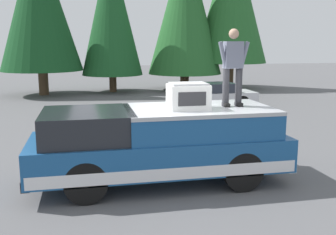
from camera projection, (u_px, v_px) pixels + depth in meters
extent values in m
plane|color=#565659|center=(181.00, 181.00, 8.80)|extent=(90.00, 90.00, 0.00)
cube|color=navy|center=(159.00, 151.00, 8.60)|extent=(2.00, 5.50, 0.70)
cube|color=silver|center=(159.00, 160.00, 8.63)|extent=(2.01, 5.39, 0.24)
cube|color=black|center=(88.00, 125.00, 8.17)|extent=(1.84, 1.87, 0.60)
cube|color=navy|center=(198.00, 122.00, 8.66)|extent=(1.92, 3.19, 0.52)
cube|color=#A8AAAF|center=(199.00, 109.00, 8.60)|extent=(1.94, 3.19, 0.08)
cube|color=#232326|center=(31.00, 171.00, 8.10)|extent=(1.96, 0.16, 0.20)
cube|color=#B2B5BA|center=(272.00, 156.00, 9.19)|extent=(1.96, 0.16, 0.20)
cylinder|color=black|center=(86.00, 182.00, 7.51)|extent=(0.30, 0.84, 0.84)
cylinder|color=black|center=(85.00, 157.00, 9.14)|extent=(0.30, 0.84, 0.84)
cylinder|color=black|center=(242.00, 171.00, 8.16)|extent=(0.30, 0.84, 0.84)
cylinder|color=black|center=(216.00, 149.00, 9.79)|extent=(0.30, 0.84, 0.84)
cube|color=white|center=(188.00, 97.00, 8.33)|extent=(0.64, 0.84, 0.52)
cube|color=#2D2D30|center=(192.00, 99.00, 8.02)|extent=(0.01, 0.59, 0.29)
cube|color=#99999E|center=(188.00, 84.00, 8.28)|extent=(0.58, 0.76, 0.04)
cylinder|color=#333338|center=(239.00, 87.00, 8.71)|extent=(0.15, 0.15, 0.84)
cube|color=black|center=(239.00, 104.00, 8.74)|extent=(0.26, 0.11, 0.08)
cylinder|color=#333338|center=(226.00, 87.00, 8.65)|extent=(0.15, 0.15, 0.84)
cube|color=black|center=(226.00, 105.00, 8.68)|extent=(0.26, 0.11, 0.08)
cube|color=gray|center=(233.00, 55.00, 8.55)|extent=(0.24, 0.40, 0.58)
sphere|color=tan|center=(234.00, 34.00, 8.46)|extent=(0.22, 0.22, 0.22)
cylinder|color=gray|center=(244.00, 55.00, 8.57)|extent=(0.09, 0.23, 0.58)
cylinder|color=gray|center=(223.00, 55.00, 8.47)|extent=(0.09, 0.23, 0.58)
cube|color=silver|center=(212.00, 97.00, 18.67)|extent=(1.64, 4.10, 0.50)
cube|color=#282D38|center=(214.00, 87.00, 18.60)|extent=(1.31, 1.89, 0.42)
cylinder|color=black|center=(190.00, 104.00, 17.75)|extent=(0.20, 0.62, 0.62)
cylinder|color=black|center=(182.00, 99.00, 19.13)|extent=(0.20, 0.62, 0.62)
cylinder|color=black|center=(242.00, 102.00, 18.27)|extent=(0.20, 0.62, 0.62)
cylinder|color=black|center=(231.00, 98.00, 19.65)|extent=(0.20, 0.62, 0.62)
cylinder|color=#4C3826|center=(229.00, 75.00, 26.52)|extent=(0.58, 0.58, 1.71)
cylinder|color=#4C3826|center=(185.00, 81.00, 25.82)|extent=(0.57, 0.57, 1.04)
cone|color=#235B28|center=(185.00, 6.00, 24.92)|extent=(4.74, 4.74, 8.53)
cylinder|color=#4C3826|center=(113.00, 83.00, 24.51)|extent=(0.45, 0.45, 1.07)
cone|color=#194C23|center=(111.00, 10.00, 23.67)|extent=(3.73, 3.73, 7.81)
cylinder|color=#4C3826|center=(44.00, 83.00, 23.04)|extent=(0.56, 0.56, 1.43)
cone|color=#14421E|center=(39.00, 1.00, 22.17)|extent=(4.66, 4.66, 7.79)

